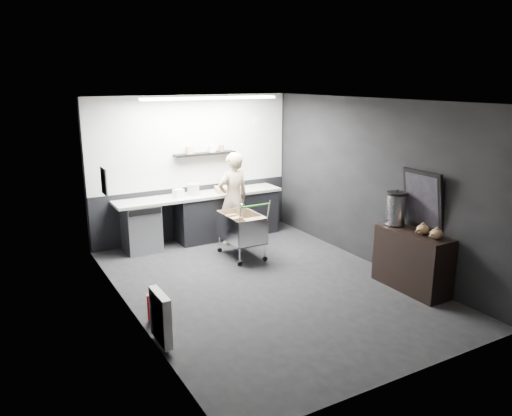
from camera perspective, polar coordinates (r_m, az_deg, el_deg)
floor at (r=7.56m, az=1.17°, el=-8.74°), size 5.50×5.50×0.00m
ceiling at (r=6.94m, az=1.29°, el=12.17°), size 5.50×5.50×0.00m
wall_back at (r=9.55m, az=-7.25°, el=4.59°), size 5.50×0.00×5.50m
wall_front at (r=5.06m, az=17.40°, el=-5.08°), size 5.50×0.00×5.50m
wall_left at (r=6.37m, az=-14.42°, el=-0.83°), size 0.00×5.50×5.50m
wall_right at (r=8.31m, az=13.19°, el=2.81°), size 0.00×5.50×5.50m
kitchen_wall_panel at (r=9.46m, az=-7.30°, el=7.55°), size 3.95×0.02×1.70m
dado_panel at (r=9.71m, az=-7.05°, el=-0.37°), size 3.95×0.02×1.00m
floating_shelf at (r=9.46m, az=-5.88°, el=6.20°), size 1.20×0.22×0.04m
wall_clock at (r=10.03m, az=0.18°, el=9.80°), size 0.20×0.03×0.20m
poster at (r=7.57m, az=-17.01°, el=2.96°), size 0.02×0.30×0.40m
poster_red_band at (r=7.56m, az=-17.01°, el=3.48°), size 0.02×0.22×0.10m
radiator at (r=5.93m, az=-10.85°, el=-12.16°), size 0.10×0.50×0.60m
ceiling_strip at (r=8.58m, az=-5.19°, el=12.39°), size 2.40×0.20×0.04m
prep_counter at (r=9.50m, az=-5.56°, el=-0.94°), size 3.20×0.61×0.90m
person at (r=9.14m, az=-2.62°, el=1.08°), size 0.65×0.46×1.71m
shopping_cart at (r=8.53m, az=-1.69°, el=-2.46°), size 0.57×0.93×1.03m
sideboard at (r=7.59m, az=17.37°, el=-4.84°), size 0.50×1.16×1.74m
fire_extinguisher at (r=6.53m, az=-11.75°, el=-10.95°), size 0.13×0.13×0.44m
cardboard_box at (r=9.51m, az=-3.21°, el=2.16°), size 0.54×0.45×0.09m
pink_tub at (r=9.26m, az=-7.18°, el=2.12°), size 0.21×0.21×0.21m
white_container at (r=9.12m, az=-8.85°, el=1.66°), size 0.20×0.17×0.15m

